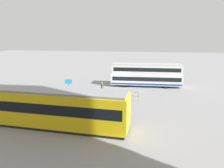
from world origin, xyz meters
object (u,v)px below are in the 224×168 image
object	(u,v)px
double_decker_bus	(146,75)
info_sign	(69,84)
tram_yellow	(45,106)
pedestrian_crossing	(117,95)
pedestrian_near_railing	(102,87)

from	to	relation	value
double_decker_bus	info_sign	size ratio (longest dim) A/B	5.07
tram_yellow	pedestrian_crossing	world-z (taller)	tram_yellow
double_decker_bus	pedestrian_crossing	size ratio (longest dim) A/B	6.73
tram_yellow	pedestrian_near_railing	xyz separation A→B (m)	(-2.73, -10.91, -0.84)
pedestrian_near_railing	info_sign	world-z (taller)	info_sign
pedestrian_crossing	tram_yellow	bearing A→B (deg)	53.21
double_decker_bus	pedestrian_near_railing	xyz separation A→B (m)	(6.08, 5.38, -0.96)
pedestrian_crossing	info_sign	world-z (taller)	info_sign
pedestrian_near_railing	info_sign	bearing A→B (deg)	15.85
pedestrian_near_railing	pedestrian_crossing	world-z (taller)	pedestrian_crossing
pedestrian_crossing	info_sign	xyz separation A→B (m)	(7.20, -2.34, 0.56)
pedestrian_crossing	pedestrian_near_railing	bearing A→B (deg)	-52.80
double_decker_bus	pedestrian_crossing	bearing A→B (deg)	69.58
double_decker_bus	info_sign	bearing A→B (deg)	32.24
tram_yellow	info_sign	bearing A→B (deg)	-79.82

